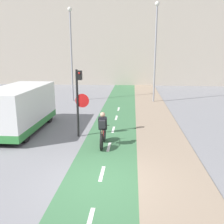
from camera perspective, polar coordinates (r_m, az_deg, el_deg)
ground_plane at (r=8.42m, az=-2.73°, el=-15.57°), size 120.00×120.00×0.00m
bike_lane at (r=8.42m, az=-2.73°, el=-15.49°), size 2.46×60.00×0.02m
sidewalk_strip at (r=8.47m, az=14.42°, el=-15.63°), size 2.40×60.00×0.05m
building_row_background at (r=33.83m, az=3.19°, el=15.90°), size 60.00×5.20×10.93m
traffic_light_pole at (r=12.08m, az=-7.57°, el=3.64°), size 0.67×0.25×3.30m
street_lamp_far at (r=21.43m, az=-9.33°, el=14.67°), size 0.36×0.36×7.57m
street_lamp_sidewalk at (r=20.85m, az=9.94°, el=15.12°), size 0.36×0.36×7.87m
cyclist_near at (r=11.01m, az=-2.12°, el=-4.26°), size 0.46×1.78×1.56m
van at (r=13.96m, az=-20.36°, el=0.54°), size 2.19×5.23×2.34m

